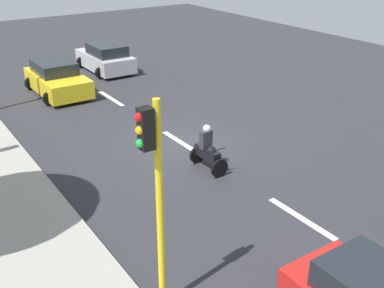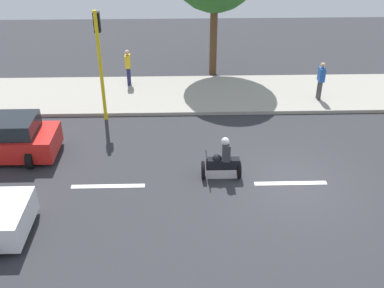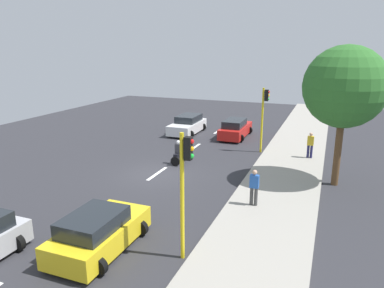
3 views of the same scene
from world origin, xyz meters
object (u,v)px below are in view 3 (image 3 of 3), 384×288
pedestrian_by_tree (310,144)px  car_red (235,129)px  street_tree_north (345,87)px  car_yellow_cab (99,232)px  car_white (188,125)px  traffic_light_midblock (264,111)px  motorcycle (179,154)px  pedestrian_near_signal (254,186)px  traffic_light_corner (185,179)px

pedestrian_by_tree → car_red: bearing=145.5°
pedestrian_by_tree → street_tree_north: size_ratio=0.23×
car_yellow_cab → pedestrian_by_tree: bearing=65.9°
car_white → traffic_light_midblock: traffic_light_midblock is taller
car_red → motorcycle: size_ratio=2.96×
car_white → street_tree_north: 15.14m
car_white → motorcycle: bearing=-71.7°
car_yellow_cab → traffic_light_midblock: (3.09, 14.78, 2.22)m
motorcycle → pedestrian_near_signal: bearing=-39.6°
pedestrian_near_signal → pedestrian_by_tree: bearing=77.7°
car_white → street_tree_north: street_tree_north is taller
traffic_light_corner → street_tree_north: size_ratio=0.62×
car_red → pedestrian_near_signal: pedestrian_near_signal is taller
pedestrian_near_signal → pedestrian_by_tree: same height
car_white → motorcycle: 8.41m
car_white → pedestrian_by_tree: bearing=-22.2°
car_yellow_cab → car_red: same height
traffic_light_midblock → street_tree_north: bearing=-44.8°
car_yellow_cab → motorcycle: motorcycle is taller
traffic_light_midblock → pedestrian_by_tree: bearing=-11.9°
motorcycle → street_tree_north: bearing=-1.9°
pedestrian_near_signal → traffic_light_midblock: 9.53m
car_red → pedestrian_near_signal: (4.22, -12.75, 0.35)m
pedestrian_by_tree → traffic_light_corner: 13.97m
pedestrian_near_signal → pedestrian_by_tree: size_ratio=1.00×
motorcycle → car_yellow_cab: bearing=-82.7°
car_yellow_cab → traffic_light_corner: (3.09, 0.64, 2.22)m
car_white → street_tree_north: size_ratio=0.62×
car_white → car_yellow_cab: bearing=-77.8°
pedestrian_near_signal → motorcycle: bearing=140.4°
motorcycle → street_tree_north: size_ratio=0.21×
car_red → pedestrian_by_tree: (6.08, -4.19, 0.35)m
motorcycle → pedestrian_near_signal: size_ratio=0.91×
car_yellow_cab → street_tree_north: street_tree_north is taller
car_yellow_cab → pedestrian_by_tree: (6.31, 14.11, 0.35)m
traffic_light_corner → car_white: bearing=111.8°
car_red → car_yellow_cab: bearing=-90.7°
motorcycle → street_tree_north: (9.22, -0.31, 4.55)m
car_white → car_red: (4.20, -0.01, -0.00)m
car_red → street_tree_north: size_ratio=0.62×
car_yellow_cab → car_red: 18.30m
car_white → traffic_light_corner: size_ratio=1.00×
car_yellow_cab → car_white: bearing=102.2°
motorcycle → pedestrian_by_tree: size_ratio=0.91×
car_white → traffic_light_corner: (7.06, -17.67, 2.22)m
traffic_light_midblock → street_tree_north: size_ratio=0.62×
car_yellow_cab → traffic_light_corner: size_ratio=0.92×
car_yellow_cab → motorcycle: 10.41m
traffic_light_corner → street_tree_north: 10.77m
traffic_light_corner → pedestrian_near_signal: bearing=74.6°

